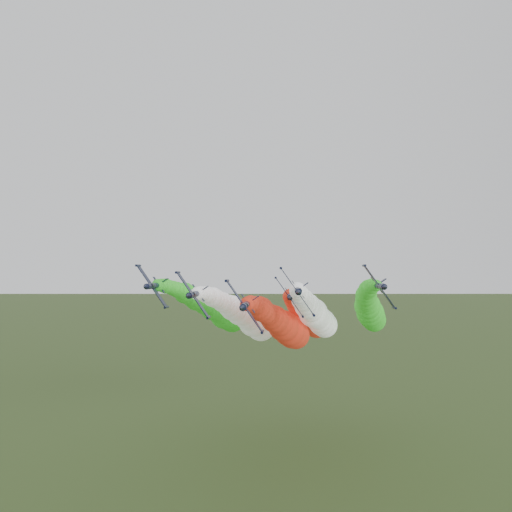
% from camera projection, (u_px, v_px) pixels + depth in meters
% --- Properties ---
extents(jet_lead, '(15.28, 66.28, 19.48)m').
position_uv_depth(jet_lead, '(283.00, 325.00, 118.47)').
color(jet_lead, black).
rests_on(jet_lead, ground).
extents(jet_inner_left, '(15.81, 66.80, 20.01)m').
position_uv_depth(jet_inner_left, '(245.00, 316.00, 128.45)').
color(jet_inner_left, black).
rests_on(jet_inner_left, ground).
extents(jet_inner_right, '(15.17, 66.17, 19.37)m').
position_uv_depth(jet_inner_right, '(314.00, 313.00, 123.71)').
color(jet_inner_right, black).
rests_on(jet_inner_right, ground).
extents(jet_outer_left, '(15.42, 66.42, 19.62)m').
position_uv_depth(jet_outer_left, '(214.00, 309.00, 135.03)').
color(jet_outer_left, black).
rests_on(jet_outer_left, ground).
extents(jet_outer_right, '(15.10, 66.10, 19.30)m').
position_uv_depth(jet_outer_right, '(370.00, 309.00, 132.75)').
color(jet_outer_right, black).
rests_on(jet_outer_right, ground).
extents(jet_trail, '(15.76, 66.75, 19.95)m').
position_uv_depth(jet_trail, '(307.00, 315.00, 142.47)').
color(jet_trail, black).
rests_on(jet_trail, ground).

